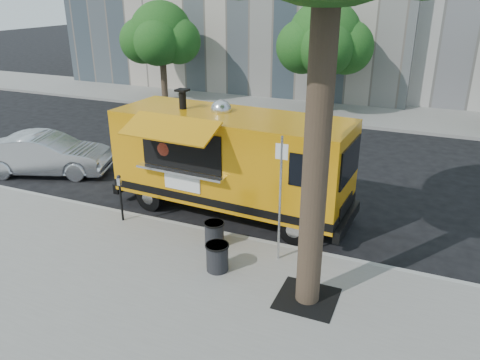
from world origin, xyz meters
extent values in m
plane|color=black|center=(0.00, 0.00, 0.00)|extent=(120.00, 120.00, 0.00)
cube|color=gray|center=(0.00, -4.00, 0.07)|extent=(60.00, 6.00, 0.15)
cube|color=#999993|center=(0.00, -0.93, 0.07)|extent=(60.00, 0.14, 0.16)
cube|color=gray|center=(0.00, 13.50, 0.07)|extent=(60.00, 5.00, 0.15)
cylinder|color=#33261C|center=(2.60, -2.80, 3.40)|extent=(0.48, 0.48, 6.50)
cube|color=black|center=(2.60, -2.80, 0.15)|extent=(1.20, 1.20, 0.02)
cylinder|color=#33261C|center=(-10.00, 12.30, 1.45)|extent=(0.36, 0.36, 2.60)
sphere|color=#124415|center=(-10.00, 12.30, 3.79)|extent=(3.42, 3.42, 3.42)
cylinder|color=#33261C|center=(-1.00, 12.70, 1.45)|extent=(0.36, 0.36, 2.60)
sphere|color=#124415|center=(-1.00, 12.70, 3.85)|extent=(3.60, 3.60, 3.60)
cylinder|color=silver|center=(1.55, -1.55, 1.65)|extent=(0.06, 0.06, 3.00)
cube|color=white|center=(1.55, -1.55, 2.80)|extent=(0.28, 0.02, 0.35)
cylinder|color=black|center=(-3.00, -1.35, 0.68)|extent=(0.06, 0.06, 1.05)
cube|color=silver|center=(-3.00, -1.35, 1.30)|extent=(0.10, 0.08, 0.22)
sphere|color=black|center=(-3.00, -1.35, 1.43)|extent=(0.11, 0.11, 0.11)
cube|color=orange|center=(-0.61, 0.60, 1.70)|extent=(6.71, 2.60, 2.39)
cube|color=black|center=(-0.61, 0.60, 0.73)|extent=(6.73, 2.62, 0.22)
cube|color=black|center=(2.77, 0.41, 0.46)|extent=(0.30, 2.13, 0.30)
cube|color=black|center=(-3.98, 0.79, 0.46)|extent=(0.30, 2.13, 0.30)
cube|color=black|center=(2.71, 0.41, 2.08)|extent=(0.15, 1.79, 0.96)
cylinder|color=black|center=(1.62, -0.46, 0.41)|extent=(0.83, 0.33, 0.81)
cylinder|color=black|center=(1.73, 1.40, 0.41)|extent=(0.83, 0.33, 0.81)
cylinder|color=black|center=(-2.84, -0.21, 0.41)|extent=(0.83, 0.33, 0.81)
cylinder|color=black|center=(-2.73, 1.66, 0.41)|extent=(0.83, 0.33, 0.81)
cube|color=black|center=(-1.58, -0.40, 2.08)|extent=(2.44, 0.32, 1.07)
cube|color=silver|center=(-1.59, -0.56, 1.51)|extent=(2.65, 0.50, 0.06)
cube|color=orange|center=(-1.61, -0.93, 2.80)|extent=(2.59, 1.10, 0.43)
cube|color=white|center=(-1.58, -0.48, 1.19)|extent=(1.12, 0.10, 0.51)
cylinder|color=black|center=(-2.13, 0.69, 3.15)|extent=(0.20, 0.20, 0.56)
sphere|color=silver|center=(-1.00, 0.83, 2.94)|extent=(0.57, 0.57, 0.57)
sphere|color=#9C3822|center=(-2.12, -0.08, 2.03)|extent=(0.85, 0.85, 0.85)
cylinder|color=#FF590C|center=(-2.13, -0.31, 1.90)|extent=(0.35, 0.14, 0.35)
imported|color=#B6B8BD|center=(-7.76, 0.86, 0.72)|extent=(4.61, 2.89, 1.43)
cylinder|color=black|center=(-0.11, -1.57, 0.46)|extent=(0.47, 0.47, 0.61)
cylinder|color=black|center=(-0.11, -1.57, 0.74)|extent=(0.51, 0.51, 0.04)
cylinder|color=black|center=(0.45, -2.55, 0.47)|extent=(0.50, 0.50, 0.65)
cylinder|color=black|center=(0.45, -2.55, 0.78)|extent=(0.54, 0.54, 0.04)
camera|label=1|loc=(4.44, -10.65, 6.03)|focal=35.00mm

